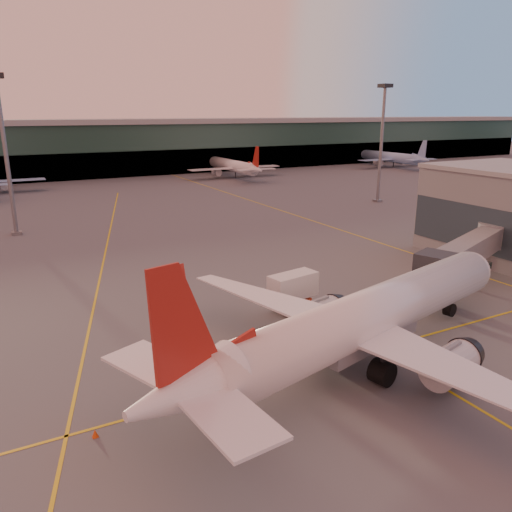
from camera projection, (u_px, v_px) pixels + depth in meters
name	position (u px, v px, depth m)	size (l,w,h in m)	color
ground	(372.00, 391.00, 36.81)	(600.00, 600.00, 0.00)	#4C4F54
taxi_markings	(124.00, 256.00, 71.18)	(100.12, 173.00, 0.01)	gold
terminal	(68.00, 149.00, 154.48)	(400.00, 20.00, 17.60)	#19382D
mast_west_near	(4.00, 144.00, 79.52)	(2.40, 2.40, 25.60)	slate
mast_east_near	(382.00, 135.00, 110.09)	(2.40, 2.40, 25.60)	slate
distant_aircraft_row	(0.00, 192.00, 127.26)	(290.00, 34.00, 13.00)	#89B1E6
main_airplane	(363.00, 321.00, 39.29)	(40.01, 36.43, 12.22)	white
jet_bridge	(472.00, 250.00, 58.55)	(22.19, 10.80, 5.99)	slate
catering_truck	(293.00, 290.00, 51.01)	(5.45, 3.02, 4.01)	#BE371B
cone_tail	(95.00, 433.00, 31.53)	(0.42, 0.42, 0.53)	#DB440B
cone_wing_left	(245.00, 295.00, 55.07)	(0.48, 0.48, 0.62)	#DB440B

